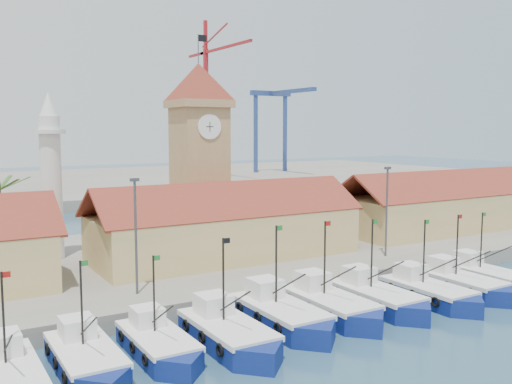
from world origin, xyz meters
TOP-DOWN VIEW (x-y plane):
  - ground at (0.00, 0.00)m, footprint 400.00×400.00m
  - quay at (0.00, 24.00)m, footprint 140.00×32.00m
  - terminal at (0.00, 110.00)m, footprint 240.00×80.00m
  - boat_0 at (-22.58, 2.19)m, footprint 3.35×9.18m
  - boat_1 at (-18.25, 2.78)m, footprint 3.34×9.15m
  - boat_2 at (-13.72, 2.87)m, footprint 3.22×8.83m
  - boat_3 at (-9.18, 1.96)m, footprint 3.63×9.96m
  - boat_4 at (-4.13, 3.34)m, footprint 3.73×10.22m
  - boat_5 at (0.28, 3.31)m, footprint 3.71×10.17m
  - boat_6 at (4.77, 3.02)m, footprint 3.61×9.90m
  - boat_7 at (9.57, 2.03)m, footprint 3.47×9.51m
  - boat_8 at (14.06, 2.40)m, footprint 3.49×9.55m
  - boat_9 at (18.28, 3.19)m, footprint 3.37×9.24m
  - hall_center at (0.00, 20.00)m, footprint 27.04×10.13m
  - hall_right at (32.00, 20.00)m, footprint 31.20×10.13m
  - clock_tower at (0.00, 26.00)m, footprint 5.80×5.80m
  - minaret at (-15.00, 28.00)m, footprint 3.00×3.00m
  - palm_tree at (-20.00, 26.00)m, footprint 5.60×5.03m
  - lamp_posts at (0.50, 12.00)m, footprint 80.70×0.25m
  - crane_red_right at (39.08, 103.45)m, footprint 1.00×33.24m
  - gantry at (62.00, 106.65)m, footprint 13.00×22.00m

SIDE VIEW (x-z plane):
  - ground at x=0.00m, z-range 0.00..0.00m
  - boat_2 at x=-13.72m, z-range -2.65..4.03m
  - boat_1 at x=-18.25m, z-range -2.75..4.18m
  - boat_0 at x=-22.58m, z-range -2.76..4.19m
  - boat_9 at x=18.28m, z-range -2.77..4.22m
  - boat_7 at x=9.57m, z-range -2.86..4.34m
  - boat_8 at x=14.06m, z-range -2.87..4.36m
  - quay at x=0.00m, z-range 0.00..1.50m
  - boat_6 at x=4.77m, z-range -2.97..4.52m
  - boat_3 at x=-9.18m, z-range -2.99..4.55m
  - boat_5 at x=0.28m, z-range -3.05..4.64m
  - boat_4 at x=-4.13m, z-range -3.07..4.67m
  - terminal at x=0.00m, z-range 0.00..2.00m
  - hall_center at x=0.00m, z-range 0.18..7.79m
  - hall_right at x=32.00m, z-range 0.18..7.79m
  - palm_tree at x=-20.00m, z-range 2.05..10.44m
  - lamp_posts at x=0.50m, z-range 1.96..10.99m
  - minaret at x=-15.00m, z-range 1.58..17.88m
  - clock_tower at x=0.00m, z-range 0.61..23.31m
  - gantry at x=62.00m, z-range 8.44..31.64m
  - crane_red_right at x=39.08m, z-range 4.24..44.14m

